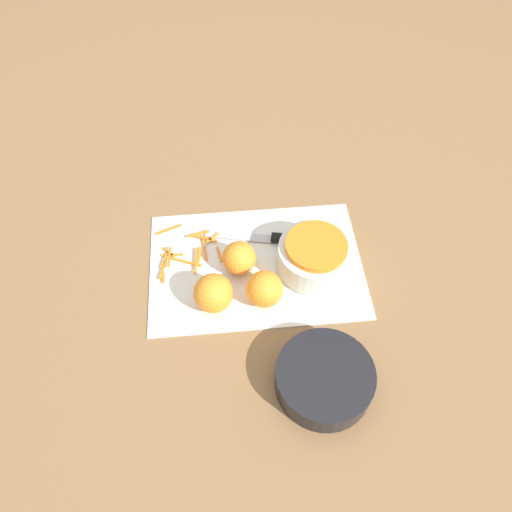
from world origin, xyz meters
TOP-DOWN VIEW (x-y plane):
  - ground_plane at (0.00, 0.00)m, footprint 4.00×4.00m
  - cutting_board at (0.00, 0.00)m, footprint 0.48×0.33m
  - bowl_speckled at (-0.13, 0.02)m, footprint 0.16×0.16m
  - bowl_dark at (-0.10, 0.29)m, footprint 0.19×0.19m
  - knife at (-0.05, -0.06)m, footprint 0.24×0.07m
  - orange_left at (-0.01, 0.09)m, footprint 0.08×0.08m
  - orange_right at (0.10, 0.10)m, footprint 0.08×0.08m
  - orange_back at (0.04, 0.01)m, footprint 0.07×0.07m
  - peel_pile at (0.16, -0.05)m, footprint 0.15×0.17m

SIDE VIEW (x-z plane):
  - ground_plane at x=0.00m, z-range 0.00..0.00m
  - cutting_board at x=0.00m, z-range 0.00..0.01m
  - peel_pile at x=0.16m, z-range 0.00..0.01m
  - knife at x=-0.05m, z-range 0.00..0.02m
  - bowl_dark at x=-0.10m, z-range 0.00..0.06m
  - orange_back at x=0.04m, z-range 0.01..0.08m
  - bowl_speckled at x=-0.13m, z-range 0.00..0.09m
  - orange_left at x=-0.01m, z-range 0.01..0.08m
  - orange_right at x=0.10m, z-range 0.01..0.09m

